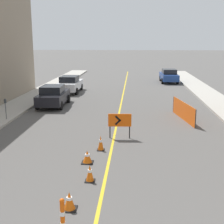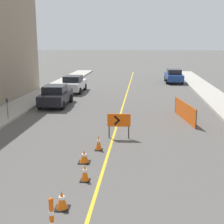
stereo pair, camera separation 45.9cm
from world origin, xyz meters
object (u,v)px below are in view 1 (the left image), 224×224
at_px(parked_car_curb_mid, 70,84).
at_px(parked_car_curb_far, 169,76).
at_px(parking_meter_near_curb, 5,105).
at_px(traffic_cone_third, 69,201).
at_px(traffic_cone_farthest, 101,143).
at_px(traffic_cone_fourth, 90,173).
at_px(arrow_barricade_primary, 120,121).
at_px(delineator_post_front, 63,224).
at_px(traffic_cone_fifth, 87,157).
at_px(parked_car_curb_near, 53,96).

xyz_separation_m(parked_car_curb_mid, parked_car_curb_far, (10.20, 7.79, 0.00)).
bearing_deg(parking_meter_near_curb, traffic_cone_third, -58.74).
relative_size(traffic_cone_farthest, parking_meter_near_curb, 0.54).
relative_size(traffic_cone_fourth, parked_car_curb_mid, 0.14).
bearing_deg(arrow_barricade_primary, traffic_cone_farthest, -115.55).
distance_m(traffic_cone_third, delineator_post_front, 1.60).
height_order(traffic_cone_fourth, parked_car_curb_far, parked_car_curb_far).
distance_m(traffic_cone_fourth, parked_car_curb_far, 27.35).
relative_size(arrow_barricade_primary, parked_car_curb_mid, 0.30).
xyz_separation_m(traffic_cone_third, arrow_barricade_primary, (1.17, 7.01, 0.63)).
bearing_deg(traffic_cone_farthest, traffic_cone_fifth, -104.24).
height_order(traffic_cone_fifth, delineator_post_front, delineator_post_front).
height_order(traffic_cone_third, parked_car_curb_mid, parked_car_curb_mid).
bearing_deg(traffic_cone_fourth, delineator_post_front, -92.80).
bearing_deg(traffic_cone_third, arrow_barricade_primary, 80.53).
height_order(traffic_cone_fifth, parked_car_curb_mid, parked_car_curb_mid).
relative_size(traffic_cone_fifth, delineator_post_front, 0.43).
bearing_deg(parked_car_curb_far, parked_car_curb_near, -127.45).
xyz_separation_m(parked_car_curb_near, parked_car_curb_mid, (-0.03, 6.34, 0.00)).
xyz_separation_m(arrow_barricade_primary, parking_meter_near_curb, (-7.13, 2.82, 0.17)).
relative_size(traffic_cone_farthest, parked_car_curb_near, 0.16).
xyz_separation_m(traffic_cone_third, parked_car_curb_far, (5.95, 28.70, 0.52)).
bearing_deg(parked_car_curb_near, traffic_cone_fourth, -71.98).
bearing_deg(arrow_barricade_primary, parked_car_curb_far, 74.95).
distance_m(traffic_cone_fourth, traffic_cone_fifth, 1.73).
distance_m(traffic_cone_fifth, parked_car_curb_far, 25.78).
bearing_deg(delineator_post_front, parked_car_curb_mid, 101.13).
xyz_separation_m(traffic_cone_third, parked_car_curb_mid, (-4.25, 20.91, 0.52)).
relative_size(traffic_cone_fifth, parked_car_curb_far, 0.12).
xyz_separation_m(traffic_cone_farthest, parking_meter_near_curb, (-6.35, 4.67, 0.73)).
relative_size(traffic_cone_third, delineator_post_front, 0.46).
bearing_deg(traffic_cone_fifth, parking_meter_near_curb, 133.86).
height_order(traffic_cone_farthest, parked_car_curb_far, parked_car_curb_far).
bearing_deg(traffic_cone_third, traffic_cone_farthest, 85.71).
relative_size(traffic_cone_third, traffic_cone_fourth, 0.92).
xyz_separation_m(traffic_cone_third, delineator_post_front, (0.17, -1.57, 0.25)).
bearing_deg(traffic_cone_third, traffic_cone_fifth, 90.04).
bearing_deg(delineator_post_front, traffic_cone_fifth, 91.91).
relative_size(traffic_cone_third, parking_meter_near_curb, 0.44).
relative_size(traffic_cone_farthest, parked_car_curb_mid, 0.16).
distance_m(traffic_cone_third, parked_car_curb_far, 29.31).
bearing_deg(traffic_cone_fourth, parked_car_curb_mid, 103.61).
distance_m(traffic_cone_fifth, parking_meter_near_curb, 8.64).
xyz_separation_m(traffic_cone_fourth, parked_car_curb_far, (5.60, 26.77, 0.49)).
bearing_deg(traffic_cone_farthest, traffic_cone_third, -94.29).
bearing_deg(arrow_barricade_primary, delineator_post_front, -99.27).
distance_m(delineator_post_front, parked_car_curb_far, 30.82).
bearing_deg(parked_car_curb_far, parking_meter_near_curb, -123.96).
bearing_deg(traffic_cone_fifth, parked_car_curb_mid, 103.82).
relative_size(traffic_cone_third, parked_car_curb_mid, 0.13).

